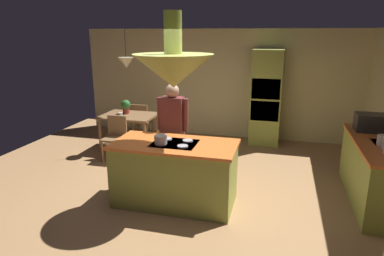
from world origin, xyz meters
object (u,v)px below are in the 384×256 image
kitchen_island (175,173)px  chair_by_back_wall (141,119)px  person_at_island (173,127)px  chair_facing_island (115,135)px  oven_tower (266,98)px  cup_on_table (121,115)px  cooking_pot_on_cooktop (161,140)px  microwave_on_counter (371,123)px  dining_table (129,119)px  canister_tea (382,140)px  potted_plant_on_table (126,106)px

kitchen_island → chair_by_back_wall: 3.23m
person_at_island → kitchen_island: bearing=-70.1°
chair_facing_island → oven_tower: bearing=32.6°
cup_on_table → cooking_pot_on_cooktop: 2.60m
kitchen_island → microwave_on_counter: bearing=26.3°
chair_facing_island → microwave_on_counter: bearing=-0.6°
person_at_island → chair_by_back_wall: (-1.44, 2.03, -0.45)m
person_at_island → cup_on_table: 1.92m
dining_table → cooking_pot_on_cooktop: bearing=-55.4°
microwave_on_counter → cooking_pot_on_cooktop: microwave_on_counter is taller
person_at_island → canister_tea: person_at_island is taller
chair_facing_island → canister_tea: canister_tea is taller
oven_tower → canister_tea: (1.74, -2.59, -0.05)m
chair_facing_island → chair_by_back_wall: size_ratio=1.00×
oven_tower → dining_table: oven_tower is taller
cup_on_table → canister_tea: size_ratio=0.61×
canister_tea → microwave_on_counter: microwave_on_counter is taller
oven_tower → person_at_island: oven_tower is taller
oven_tower → cooking_pot_on_cooktop: size_ratio=11.73×
kitchen_island → cup_on_table: size_ratio=19.84×
microwave_on_counter → kitchen_island: bearing=-153.7°
oven_tower → potted_plant_on_table: size_ratio=7.04×
person_at_island → chair_by_back_wall: bearing=125.4°
person_at_island → cup_on_table: person_at_island is taller
cooking_pot_on_cooktop → oven_tower: bearing=69.5°
potted_plant_on_table → canister_tea: 4.90m
dining_table → chair_facing_island: chair_facing_island is taller
oven_tower → person_at_island: bearing=-118.4°
dining_table → cup_on_table: size_ratio=12.56×
dining_table → chair_by_back_wall: size_ratio=1.30×
kitchen_island → potted_plant_on_table: 2.88m
chair_by_back_wall → microwave_on_counter: bearing=163.5°
chair_by_back_wall → kitchen_island: bearing=121.7°
cup_on_table → microwave_on_counter: size_ratio=0.20×
kitchen_island → potted_plant_on_table: potted_plant_on_table is taller
oven_tower → person_at_island: (-1.36, -2.52, -0.10)m
chair_by_back_wall → microwave_on_counter: microwave_on_counter is taller
canister_tea → cup_on_table: bearing=165.1°
chair_facing_island → cup_on_table: 0.54m
person_at_island → chair_facing_island: (-1.44, 0.73, -0.45)m
person_at_island → potted_plant_on_table: person_at_island is taller
potted_plant_on_table → microwave_on_counter: (4.65, -0.80, 0.14)m
oven_tower → chair_facing_island: bearing=-147.4°
person_at_island → microwave_on_counter: size_ratio=3.62×
microwave_on_counter → chair_by_back_wall: bearing=163.5°
dining_table → cooking_pot_on_cooktop: 2.73m
dining_table → chair_facing_island: (0.00, -0.65, -0.16)m
oven_tower → chair_by_back_wall: size_ratio=2.43×
oven_tower → chair_by_back_wall: 2.90m
kitchen_island → microwave_on_counter: size_ratio=3.88×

